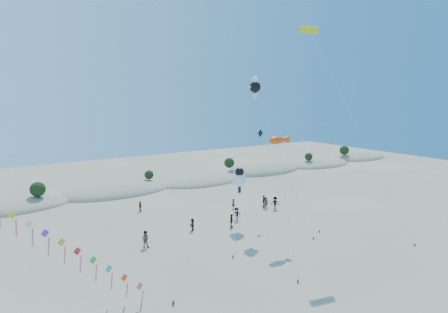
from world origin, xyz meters
TOP-DOWN VIEW (x-y plane):
  - dune_ridge at (1.06, 45.14)m, footprint 145.30×11.49m
  - fish_kite at (9.80, 15.46)m, footprint 7.37×10.31m
  - cartoon_kite_low at (8.05, 20.58)m, footprint 7.09×8.63m
  - cartoon_kite_high at (11.59, 22.25)m, footprint 2.00×11.03m
  - parafoil_kite at (13.43, 14.74)m, footprint 7.96×10.74m
  - dark_kite at (12.99, 19.85)m, footprint 2.53×9.17m
  - beachgoers at (8.08, 23.14)m, footprint 21.84×13.39m

SIDE VIEW (x-z plane):
  - dune_ridge at x=1.06m, z-range -2.67..2.90m
  - beachgoers at x=8.08m, z-range -0.07..1.78m
  - cartoon_kite_low at x=8.05m, z-range 2.31..9.63m
  - dark_kite at x=12.99m, z-range 2.44..14.13m
  - fish_kite at x=9.80m, z-range 5.28..16.85m
  - cartoon_kite_high at x=11.59m, z-range 8.01..26.44m
  - parafoil_kite at x=13.43m, z-range 10.86..34.46m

